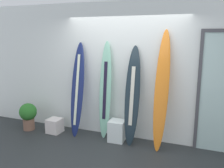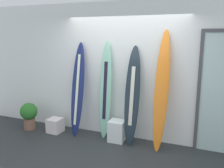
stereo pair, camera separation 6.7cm
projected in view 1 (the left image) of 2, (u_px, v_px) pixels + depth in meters
The scene contains 9 objects.
ground at pixel (102, 164), 4.06m from camera, with size 8.00×8.00×0.04m, color #282C2D.
wall_back at pixel (127, 71), 4.96m from camera, with size 7.20×0.20×2.80m, color white.
surfboard_navy at pixel (77, 90), 5.06m from camera, with size 0.29×0.43×1.99m.
surfboard_seafoam at pixel (105, 91), 4.93m from camera, with size 0.27×0.27×2.02m.
surfboard_charcoal at pixel (132, 96), 4.65m from camera, with size 0.31×0.44×1.94m.
surfboard_sunset at pixel (162, 92), 4.41m from camera, with size 0.28×0.49×2.25m.
display_block_left at pixel (55, 126), 5.31m from camera, with size 0.31×0.31×0.31m.
display_block_center at pixel (117, 131), 4.88m from camera, with size 0.33×0.33×0.43m.
potted_plant at pixel (28, 114), 5.43m from camera, with size 0.39×0.39×0.62m.
Camera 1 is at (1.50, -3.38, 2.13)m, focal length 38.30 mm.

